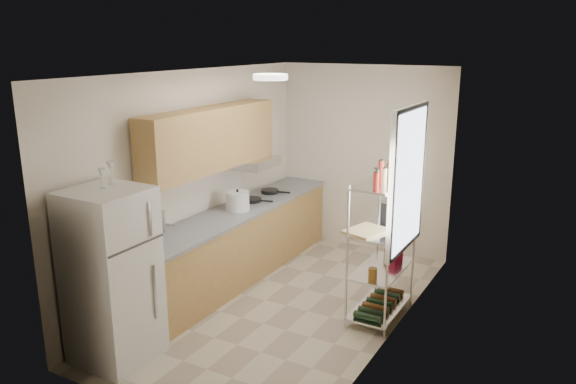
# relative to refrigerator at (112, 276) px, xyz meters

# --- Properties ---
(room) EXTENTS (2.52, 4.42, 2.62)m
(room) POSITION_rel_refrigerator_xyz_m (0.87, 1.70, 0.48)
(room) COLOR #C0B69B
(room) RESTS_ON ground
(counter_run) EXTENTS (0.63, 3.51, 0.90)m
(counter_run) POSITION_rel_refrigerator_xyz_m (-0.05, 2.14, -0.37)
(counter_run) COLOR tan
(counter_run) RESTS_ON ground
(upper_cabinets) EXTENTS (0.33, 2.20, 0.72)m
(upper_cabinets) POSITION_rel_refrigerator_xyz_m (-0.18, 1.80, 0.99)
(upper_cabinets) COLOR tan
(upper_cabinets) RESTS_ON room
(range_hood) EXTENTS (0.50, 0.60, 0.12)m
(range_hood) POSITION_rel_refrigerator_xyz_m (-0.13, 2.60, 0.57)
(range_hood) COLOR #B7BABC
(range_hood) RESTS_ON room
(window) EXTENTS (0.06, 1.00, 1.46)m
(window) POSITION_rel_refrigerator_xyz_m (2.10, 2.05, 0.73)
(window) COLOR white
(window) RESTS_ON room
(bakers_rack) EXTENTS (0.45, 0.90, 1.73)m
(bakers_rack) POSITION_rel_refrigerator_xyz_m (1.88, 2.00, 0.28)
(bakers_rack) COLOR silver
(bakers_rack) RESTS_ON ground
(ceiling_dome) EXTENTS (0.34, 0.34, 0.05)m
(ceiling_dome) POSITION_rel_refrigerator_xyz_m (0.87, 1.40, 1.75)
(ceiling_dome) COLOR white
(ceiling_dome) RESTS_ON room
(refrigerator) EXTENTS (0.68, 0.68, 1.65)m
(refrigerator) POSITION_rel_refrigerator_xyz_m (0.00, 0.00, 0.00)
(refrigerator) COLOR silver
(refrigerator) RESTS_ON ground
(wine_glass_a) EXTENTS (0.07, 0.07, 0.18)m
(wine_glass_a) POSITION_rel_refrigerator_xyz_m (-0.04, 0.02, 0.92)
(wine_glass_a) COLOR silver
(wine_glass_a) RESTS_ON refrigerator
(wine_glass_b) EXTENTS (0.08, 0.08, 0.22)m
(wine_glass_b) POSITION_rel_refrigerator_xyz_m (-0.08, 0.17, 0.93)
(wine_glass_b) COLOR silver
(wine_glass_b) RESTS_ON refrigerator
(rice_cooker) EXTENTS (0.29, 0.29, 0.23)m
(rice_cooker) POSITION_rel_refrigerator_xyz_m (-0.02, 2.08, 0.19)
(rice_cooker) COLOR silver
(rice_cooker) RESTS_ON counter_run
(frying_pan_large) EXTENTS (0.30, 0.30, 0.04)m
(frying_pan_large) POSITION_rel_refrigerator_xyz_m (-0.08, 2.48, 0.10)
(frying_pan_large) COLOR black
(frying_pan_large) RESTS_ON counter_run
(frying_pan_small) EXTENTS (0.28, 0.28, 0.05)m
(frying_pan_small) POSITION_rel_refrigerator_xyz_m (-0.10, 2.95, 0.10)
(frying_pan_small) COLOR black
(frying_pan_small) RESTS_ON counter_run
(cutting_board) EXTENTS (0.43, 0.49, 0.03)m
(cutting_board) POSITION_rel_refrigerator_xyz_m (1.77, 1.79, 0.20)
(cutting_board) COLOR tan
(cutting_board) RESTS_ON bakers_rack
(espresso_machine) EXTENTS (0.16, 0.22, 0.25)m
(espresso_machine) POSITION_rel_refrigerator_xyz_m (1.86, 2.24, 0.31)
(espresso_machine) COLOR black
(espresso_machine) RESTS_ON bakers_rack
(storage_bag) EXTENTS (0.15, 0.18, 0.18)m
(storage_bag) POSITION_rel_refrigerator_xyz_m (1.91, 2.33, -0.17)
(storage_bag) COLOR maroon
(storage_bag) RESTS_ON bakers_rack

